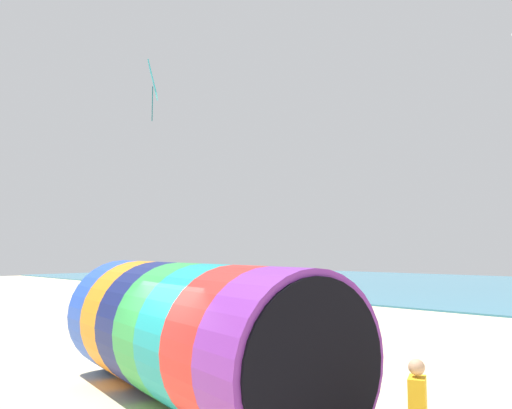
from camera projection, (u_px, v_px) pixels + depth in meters
name	position (u px, v px, depth m)	size (l,w,h in m)	color
giant_inflatable_tube	(189.00, 332.00, 10.32)	(8.31, 4.23, 2.85)	blue
kite_cyan_diamond	(153.00, 81.00, 15.92)	(0.80, 0.71, 1.88)	#2DB2C6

